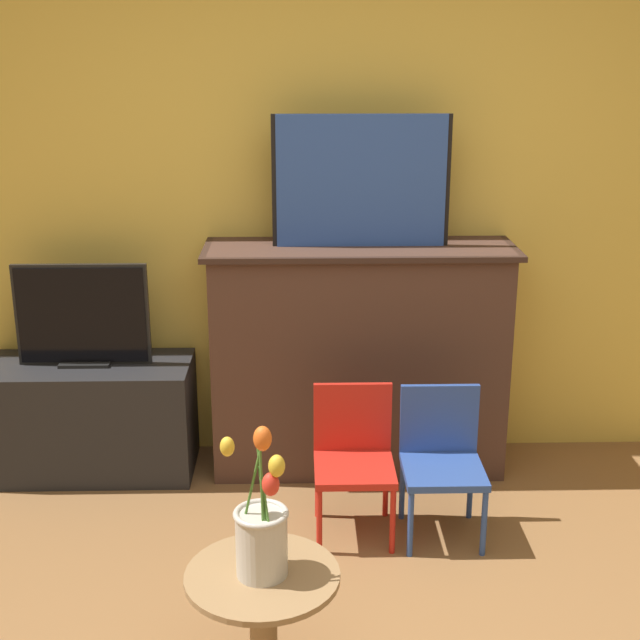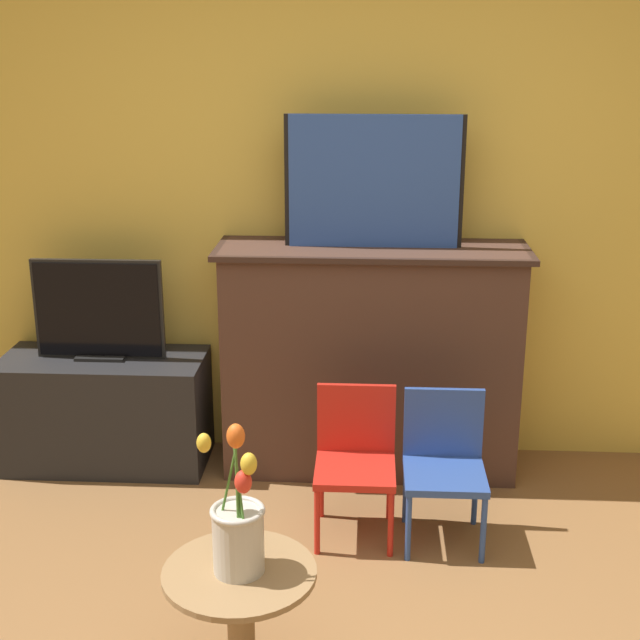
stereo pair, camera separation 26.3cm
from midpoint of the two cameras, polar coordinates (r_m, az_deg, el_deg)
wall_back at (r=4.23m, az=-0.93°, el=8.88°), size 8.00×0.06×2.70m
fireplace_mantel at (r=4.20m, az=0.69°, el=-2.34°), size 1.42×0.45×1.09m
painting at (r=4.00m, az=0.75°, el=8.86°), size 0.80×0.03×0.59m
tv_stand at (r=4.42m, az=-16.15°, el=-6.05°), size 0.97×0.44×0.54m
tv_monitor at (r=4.25m, az=-16.70°, el=0.19°), size 0.61×0.12×0.48m
chair_red at (r=3.73m, az=0.13°, el=-8.51°), size 0.33×0.33×0.62m
chair_blue at (r=3.74m, az=5.77°, el=-8.58°), size 0.33×0.33×0.62m
side_table at (r=2.93m, az=-6.37°, el=-18.24°), size 0.48×0.48×0.43m
vase_tulips at (r=2.76m, az=-6.57°, el=-13.41°), size 0.20×0.21×0.52m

